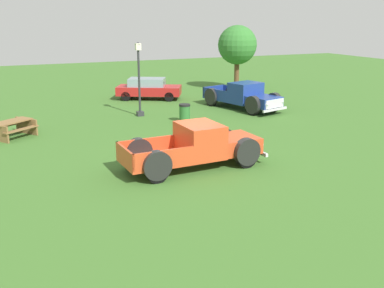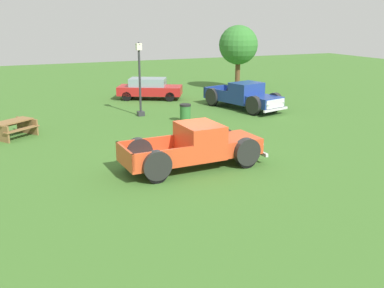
{
  "view_description": "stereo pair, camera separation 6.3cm",
  "coord_description": "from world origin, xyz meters",
  "px_view_note": "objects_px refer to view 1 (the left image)",
  "views": [
    {
      "loc": [
        -6.67,
        -15.01,
        5.38
      ],
      "look_at": [
        -0.35,
        -0.62,
        0.9
      ],
      "focal_mm": 42.13,
      "sensor_mm": 36.0,
      "label": 1
    },
    {
      "loc": [
        -6.61,
        -15.04,
        5.38
      ],
      "look_at": [
        -0.35,
        -0.62,
        0.9
      ],
      "focal_mm": 42.13,
      "sensor_mm": 36.0,
      "label": 2
    }
  ],
  "objects_px": {
    "pickup_truck_behind_left": "(246,97)",
    "sedan_distant_a": "(149,88)",
    "lamp_post_near": "(139,78)",
    "trash_can": "(185,113)",
    "oak_tree_east": "(237,45)",
    "pickup_truck_foreground": "(201,146)",
    "picnic_table": "(12,127)"
  },
  "relations": [
    {
      "from": "pickup_truck_behind_left",
      "to": "sedan_distant_a",
      "type": "relative_size",
      "value": 1.23
    },
    {
      "from": "lamp_post_near",
      "to": "trash_can",
      "type": "xyz_separation_m",
      "value": [
        1.7,
        -2.38,
        -1.64
      ]
    },
    {
      "from": "oak_tree_east",
      "to": "pickup_truck_behind_left",
      "type": "bearing_deg",
      "value": -114.78
    },
    {
      "from": "pickup_truck_behind_left",
      "to": "sedan_distant_a",
      "type": "distance_m",
      "value": 7.06
    },
    {
      "from": "pickup_truck_foreground",
      "to": "sedan_distant_a",
      "type": "height_order",
      "value": "pickup_truck_foreground"
    },
    {
      "from": "lamp_post_near",
      "to": "picnic_table",
      "type": "relative_size",
      "value": 1.74
    },
    {
      "from": "picnic_table",
      "to": "trash_can",
      "type": "xyz_separation_m",
      "value": [
        8.45,
        -0.27,
        -0.01
      ]
    },
    {
      "from": "pickup_truck_behind_left",
      "to": "oak_tree_east",
      "type": "relative_size",
      "value": 1.17
    },
    {
      "from": "pickup_truck_behind_left",
      "to": "lamp_post_near",
      "type": "distance_m",
      "value": 6.5
    },
    {
      "from": "lamp_post_near",
      "to": "pickup_truck_foreground",
      "type": "bearing_deg",
      "value": -93.4
    },
    {
      "from": "pickup_truck_behind_left",
      "to": "picnic_table",
      "type": "xyz_separation_m",
      "value": [
        -13.05,
        -1.25,
        -0.27
      ]
    },
    {
      "from": "trash_can",
      "to": "picnic_table",
      "type": "bearing_deg",
      "value": 178.14
    },
    {
      "from": "sedan_distant_a",
      "to": "oak_tree_east",
      "type": "xyz_separation_m",
      "value": [
        7.35,
        1.17,
        2.56
      ]
    },
    {
      "from": "pickup_truck_foreground",
      "to": "oak_tree_east",
      "type": "relative_size",
      "value": 1.13
    },
    {
      "from": "lamp_post_near",
      "to": "sedan_distant_a",
      "type": "bearing_deg",
      "value": 66.34
    },
    {
      "from": "pickup_truck_foreground",
      "to": "trash_can",
      "type": "height_order",
      "value": "pickup_truck_foreground"
    },
    {
      "from": "pickup_truck_foreground",
      "to": "pickup_truck_behind_left",
      "type": "distance_m",
      "value": 10.89
    },
    {
      "from": "oak_tree_east",
      "to": "picnic_table",
      "type": "bearing_deg",
      "value": -153.43
    },
    {
      "from": "sedan_distant_a",
      "to": "picnic_table",
      "type": "bearing_deg",
      "value": -141.96
    },
    {
      "from": "trash_can",
      "to": "pickup_truck_foreground",
      "type": "bearing_deg",
      "value": -107.98
    },
    {
      "from": "pickup_truck_foreground",
      "to": "oak_tree_east",
      "type": "height_order",
      "value": "oak_tree_east"
    },
    {
      "from": "picnic_table",
      "to": "trash_can",
      "type": "bearing_deg",
      "value": -1.86
    },
    {
      "from": "pickup_truck_foreground",
      "to": "lamp_post_near",
      "type": "relative_size",
      "value": 1.33
    },
    {
      "from": "pickup_truck_foreground",
      "to": "picnic_table",
      "type": "distance_m",
      "value": 9.52
    },
    {
      "from": "pickup_truck_behind_left",
      "to": "trash_can",
      "type": "relative_size",
      "value": 5.85
    },
    {
      "from": "sedan_distant_a",
      "to": "lamp_post_near",
      "type": "bearing_deg",
      "value": -113.66
    },
    {
      "from": "lamp_post_near",
      "to": "trash_can",
      "type": "height_order",
      "value": "lamp_post_near"
    },
    {
      "from": "sedan_distant_a",
      "to": "trash_can",
      "type": "bearing_deg",
      "value": -93.3
    },
    {
      "from": "oak_tree_east",
      "to": "pickup_truck_foreground",
      "type": "bearing_deg",
      "value": -123.17
    },
    {
      "from": "sedan_distant_a",
      "to": "lamp_post_near",
      "type": "height_order",
      "value": "lamp_post_near"
    },
    {
      "from": "sedan_distant_a",
      "to": "pickup_truck_foreground",
      "type": "bearing_deg",
      "value": -100.68
    },
    {
      "from": "sedan_distant_a",
      "to": "oak_tree_east",
      "type": "bearing_deg",
      "value": 9.05
    }
  ]
}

